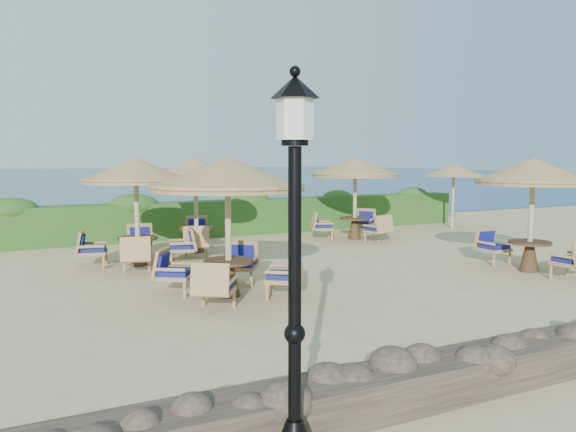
{
  "coord_description": "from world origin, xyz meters",
  "views": [
    {
      "loc": [
        -6.83,
        -10.86,
        2.66
      ],
      "look_at": [
        -1.17,
        0.8,
        1.3
      ],
      "focal_mm": 35.0,
      "sensor_mm": 36.0,
      "label": 1
    }
  ],
  "objects": [
    {
      "name": "hedge",
      "position": [
        0.0,
        7.2,
        0.6
      ],
      "size": [
        18.0,
        0.9,
        1.2
      ],
      "primitive_type": "cube",
      "color": "#204717",
      "rests_on": "ground"
    },
    {
      "name": "extra_parasol",
      "position": [
        7.8,
        5.2,
        2.17
      ],
      "size": [
        2.3,
        2.3,
        2.41
      ],
      "color": "tan",
      "rests_on": "ground"
    },
    {
      "name": "ground",
      "position": [
        0.0,
        0.0,
        0.0
      ],
      "size": [
        120.0,
        120.0,
        0.0
      ],
      "primitive_type": "plane",
      "color": "tan",
      "rests_on": "ground"
    },
    {
      "name": "cafe_set_1",
      "position": [
        3.9,
        -1.69,
        1.97
      ],
      "size": [
        2.61,
        2.83,
        2.65
      ],
      "color": "tan",
      "rests_on": "ground"
    },
    {
      "name": "cafe_set_3",
      "position": [
        -2.33,
        4.32,
        1.91
      ],
      "size": [
        2.36,
        2.88,
        2.65
      ],
      "color": "tan",
      "rests_on": "ground"
    },
    {
      "name": "cafe_set_2",
      "position": [
        -4.2,
        3.05,
        1.76
      ],
      "size": [
        2.89,
        2.89,
        2.65
      ],
      "color": "tan",
      "rests_on": "ground"
    },
    {
      "name": "cafe_set_4",
      "position": [
        3.05,
        4.51,
        1.92
      ],
      "size": [
        2.86,
        2.87,
        2.65
      ],
      "color": "tan",
      "rests_on": "ground"
    },
    {
      "name": "cafe_set_0",
      "position": [
        -3.24,
        -0.85,
        1.86
      ],
      "size": [
        2.96,
        2.96,
        2.65
      ],
      "color": "tan",
      "rests_on": "ground"
    },
    {
      "name": "sea",
      "position": [
        0.0,
        70.0,
        0.0
      ],
      "size": [
        160.0,
        160.0,
        0.0
      ],
      "primitive_type": "plane",
      "color": "#0C284E",
      "rests_on": "ground"
    },
    {
      "name": "lamp_post",
      "position": [
        -4.8,
        -6.8,
        1.55
      ],
      "size": [
        0.44,
        0.44,
        3.31
      ],
      "color": "black",
      "rests_on": "ground"
    }
  ]
}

